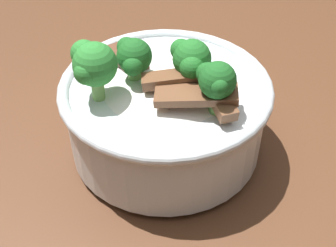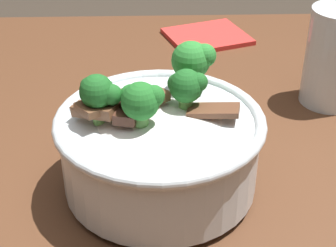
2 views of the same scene
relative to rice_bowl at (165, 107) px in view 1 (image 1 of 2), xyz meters
name	(u,v)px [view 1 (image 1 of 2)]	position (x,y,z in m)	size (l,w,h in m)	color
dining_table	(206,231)	(-0.05, -0.03, -0.20)	(1.14, 1.10, 0.75)	#56331E
rice_bowl	(165,107)	(0.00, 0.00, 0.00)	(0.22, 0.22, 0.15)	silver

